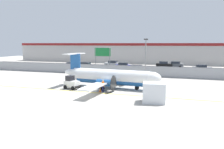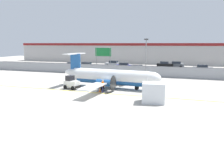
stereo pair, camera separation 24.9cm
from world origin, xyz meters
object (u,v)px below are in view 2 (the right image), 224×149
at_px(parked_car_0, 72,65).
at_px(parked_car_1, 87,65).
at_px(traffic_cone_near_left, 74,85).
at_px(parked_car_5, 165,64).
at_px(parked_car_7, 203,68).
at_px(parked_car_4, 137,69).
at_px(highway_sign, 103,54).
at_px(traffic_cone_near_right, 100,90).
at_px(baggage_tug, 72,83).
at_px(commuter_airplane, 112,77).
at_px(apron_light_pole, 146,55).
at_px(ground_crew_worker, 103,85).
at_px(parked_car_6, 176,64).
at_px(parked_car_3, 124,66).
at_px(cargo_container, 153,93).
at_px(parked_car_2, 113,64).

xyz_separation_m(parked_car_0, parked_car_1, (3.44, 1.45, 0.00)).
bearing_deg(parked_car_1, traffic_cone_near_left, -66.61).
distance_m(parked_car_0, parked_car_5, 24.25).
relative_size(parked_car_5, parked_car_7, 1.02).
relative_size(parked_car_4, highway_sign, 0.79).
xyz_separation_m(traffic_cone_near_right, parked_car_4, (0.87, 20.59, 0.58)).
bearing_deg(baggage_tug, traffic_cone_near_left, 118.68).
bearing_deg(commuter_airplane, apron_light_pole, 73.50).
bearing_deg(parked_car_7, baggage_tug, -126.36).
xyz_separation_m(baggage_tug, ground_crew_worker, (5.04, -0.81, 0.10)).
distance_m(ground_crew_worker, parked_car_6, 34.45).
bearing_deg(parked_car_3, parked_car_6, 28.93).
bearing_deg(parked_car_5, traffic_cone_near_left, -113.54).
bearing_deg(ground_crew_worker, traffic_cone_near_left, 142.86).
distance_m(parked_car_6, apron_light_pole, 21.94).
distance_m(parked_car_3, apron_light_pole, 15.75).
distance_m(cargo_container, traffic_cone_near_right, 8.12).
bearing_deg(baggage_tug, cargo_container, -0.70).
bearing_deg(parked_car_0, parked_car_7, -178.65).
bearing_deg(parked_car_3, traffic_cone_near_right, -86.09).
bearing_deg(commuter_airplane, parked_car_4, 94.10).
xyz_separation_m(traffic_cone_near_left, parked_car_6, (13.66, 31.34, 0.58)).
xyz_separation_m(parked_car_3, parked_car_6, (12.14, 7.72, 0.00)).
distance_m(parked_car_5, apron_light_pole, 20.56).
height_order(parked_car_1, parked_car_2, same).
xyz_separation_m(baggage_tug, highway_sign, (-1.34, 16.74, 3.28)).
distance_m(ground_crew_worker, parked_car_2, 31.61).
bearing_deg(ground_crew_worker, parked_car_0, 110.67).
bearing_deg(parked_car_6, commuter_airplane, 81.60).
distance_m(parked_car_3, parked_car_7, 18.10).
distance_m(ground_crew_worker, traffic_cone_near_left, 5.74).
xyz_separation_m(baggage_tug, parked_car_2, (-3.20, 29.71, 0.04)).
distance_m(traffic_cone_near_right, highway_sign, 18.77).
relative_size(parked_car_1, parked_car_7, 1.02).
height_order(baggage_tug, ground_crew_worker, baggage_tug).
distance_m(baggage_tug, parked_car_6, 35.26).
xyz_separation_m(traffic_cone_near_left, parked_car_5, (10.81, 30.37, 0.58)).
height_order(ground_crew_worker, parked_car_3, same).
bearing_deg(ground_crew_worker, parked_car_3, 82.70).
height_order(commuter_airplane, traffic_cone_near_right, commuter_airplane).
xyz_separation_m(baggage_tug, traffic_cone_near_right, (4.58, -0.66, -0.54)).
xyz_separation_m(parked_car_2, parked_car_5, (13.74, 1.94, 0.00)).
height_order(ground_crew_worker, parked_car_6, same).
bearing_deg(traffic_cone_near_right, ground_crew_worker, -17.73).
height_order(parked_car_0, parked_car_5, same).
xyz_separation_m(traffic_cone_near_left, parked_car_2, (-2.93, 28.43, 0.58)).
relative_size(ground_crew_worker, parked_car_2, 0.40).
height_order(parked_car_3, apron_light_pole, apron_light_pole).
bearing_deg(parked_car_5, parked_car_4, -117.42).
height_order(parked_car_0, parked_car_1, same).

